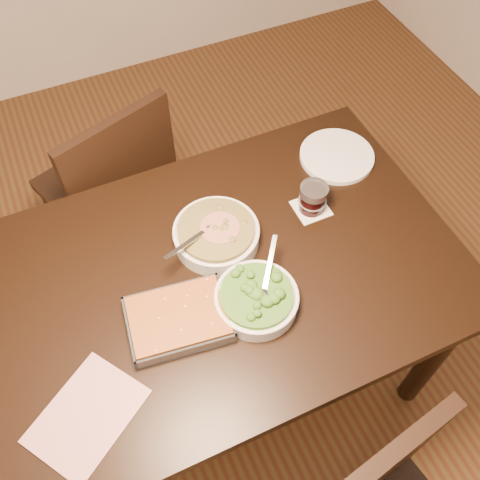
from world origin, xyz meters
The scene contains 10 objects.
ground centered at (0.00, 0.00, 0.00)m, with size 4.00×4.00×0.00m, color #4D2516.
table centered at (0.00, 0.00, 0.65)m, with size 1.40×0.90×0.75m.
magazine_a centered at (-0.44, -0.24, 0.75)m, with size 0.26×0.19×0.01m, color #9F2D3F.
coaster centered at (0.36, 0.09, 0.75)m, with size 0.10×0.10×0.00m, color white.
stew_bowl centered at (0.05, 0.10, 0.78)m, with size 0.27×0.25×0.09m.
broccoli_bowl centered at (0.06, -0.14, 0.78)m, with size 0.23×0.23×0.09m.
baking_dish centered at (-0.15, -0.10, 0.77)m, with size 0.29×0.23×0.05m.
wine_tumbler centered at (0.36, 0.09, 0.80)m, with size 0.08×0.08×0.09m.
dinner_plate centered at (0.54, 0.25, 0.76)m, with size 0.24×0.24×0.02m, color white.
chair_far centered at (-0.15, 0.66, 0.50)m, with size 0.54×0.54×0.90m.
Camera 1 is at (-0.26, -0.75, 2.04)m, focal length 40.00 mm.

